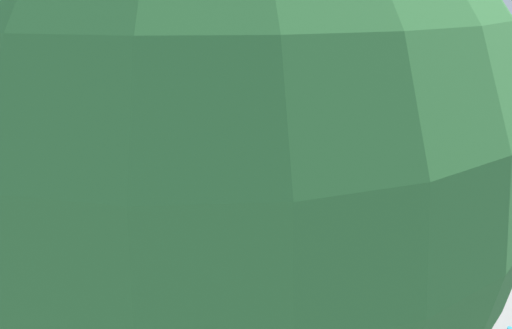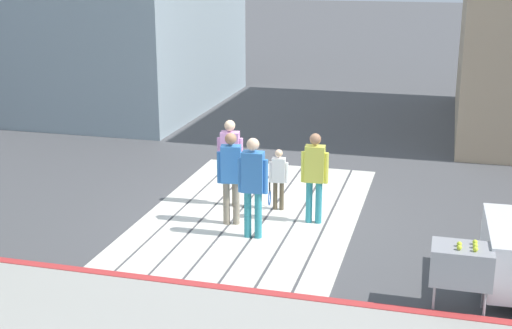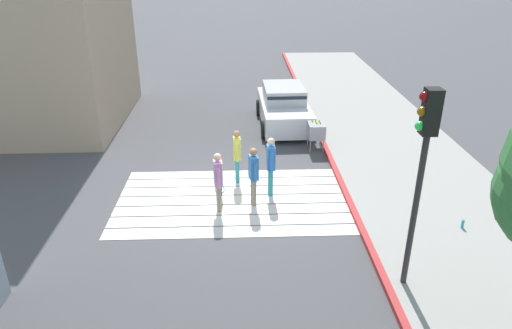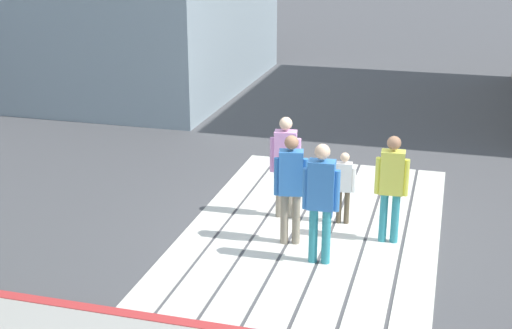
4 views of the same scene
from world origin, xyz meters
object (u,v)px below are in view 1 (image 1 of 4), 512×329
(car_parked_near_curb, at_px, (495,132))
(pedestrian_adult_lead, at_px, (343,160))
(traffic_light_corner, at_px, (298,129))
(pedestrian_adult_side, at_px, (335,145))
(street_tree, at_px, (217,165))
(pedestrian_adult_trailing, at_px, (273,154))
(tennis_ball_cart, at_px, (487,160))
(pedestrian_teen_behind, at_px, (311,161))
(pedestrian_child_with_racket, at_px, (300,158))

(car_parked_near_curb, height_order, pedestrian_adult_lead, pedestrian_adult_lead)
(traffic_light_corner, distance_m, pedestrian_adult_lead, 5.22)
(pedestrian_adult_lead, bearing_deg, pedestrian_adult_side, -42.41)
(street_tree, height_order, pedestrian_adult_lead, street_tree)
(traffic_light_corner, xyz_separation_m, pedestrian_adult_trailing, (3.92, -3.28, -2.07))
(traffic_light_corner, relative_size, tennis_ball_cart, 4.17)
(traffic_light_corner, xyz_separation_m, street_tree, (-1.66, 2.44, 0.59))
(pedestrian_adult_trailing, xyz_separation_m, pedestrian_teen_behind, (-0.94, -0.31, 0.00))
(tennis_ball_cart, xyz_separation_m, pedestrian_adult_lead, (1.80, 3.35, 0.32))
(tennis_ball_cart, bearing_deg, street_tree, 103.26)
(tennis_ball_cart, xyz_separation_m, pedestrian_adult_trailing, (3.24, 4.18, 0.27))
(car_parked_near_curb, bearing_deg, street_tree, 104.61)
(car_parked_near_curb, distance_m, pedestrian_teen_behind, 6.54)
(traffic_light_corner, xyz_separation_m, pedestrian_child_with_racket, (3.92, -4.21, -2.38))
(pedestrian_adult_lead, height_order, pedestrian_adult_trailing, pedestrian_adult_lead)
(pedestrian_adult_lead, bearing_deg, pedestrian_teen_behind, 46.84)
(street_tree, relative_size, pedestrian_adult_trailing, 3.19)
(traffic_light_corner, relative_size, pedestrian_teen_behind, 2.54)
(traffic_light_corner, bearing_deg, pedestrian_child_with_racket, -47.06)
(pedestrian_adult_side, distance_m, pedestrian_teen_behind, 1.46)
(tennis_ball_cart, bearing_deg, pedestrian_adult_lead, 61.66)
(traffic_light_corner, relative_size, pedestrian_adult_lead, 2.43)
(street_tree, distance_m, tennis_ball_cart, 10.59)
(street_tree, xyz_separation_m, pedestrian_adult_lead, (4.14, -6.56, -2.62))
(pedestrian_adult_trailing, relative_size, pedestrian_child_with_racket, 1.42)
(pedestrian_adult_side, bearing_deg, pedestrian_child_with_racket, 57.47)
(car_parked_near_curb, xyz_separation_m, pedestrian_child_with_racket, (2.34, 5.77, -0.08))
(street_tree, distance_m, pedestrian_adult_trailing, 8.42)
(pedestrian_teen_behind, bearing_deg, pedestrian_child_with_racket, -33.54)
(car_parked_near_curb, relative_size, pedestrian_teen_behind, 2.60)
(street_tree, bearing_deg, pedestrian_adult_lead, -57.77)
(pedestrian_adult_trailing, bearing_deg, tennis_ball_cart, -127.77)
(traffic_light_corner, bearing_deg, pedestrian_adult_trailing, -39.96)
(car_parked_near_curb, height_order, pedestrian_adult_side, pedestrian_adult_side)
(tennis_ball_cart, distance_m, pedestrian_child_with_racket, 4.59)
(car_parked_near_curb, distance_m, pedestrian_adult_trailing, 7.09)
(pedestrian_adult_trailing, distance_m, pedestrian_teen_behind, 0.99)
(street_tree, bearing_deg, tennis_ball_cart, -76.74)
(pedestrian_adult_trailing, bearing_deg, pedestrian_child_with_racket, -90.17)
(pedestrian_adult_side, relative_size, pedestrian_teen_behind, 0.99)
(pedestrian_adult_lead, bearing_deg, traffic_light_corner, 121.06)
(street_tree, height_order, pedestrian_child_with_racket, street_tree)
(pedestrian_teen_behind, bearing_deg, pedestrian_adult_side, -72.39)
(pedestrian_adult_lead, height_order, pedestrian_teen_behind, pedestrian_adult_lead)
(traffic_light_corner, distance_m, pedestrian_child_with_racket, 6.22)
(pedestrian_teen_behind, bearing_deg, street_tree, 127.56)
(traffic_light_corner, height_order, pedestrian_adult_trailing, traffic_light_corner)
(pedestrian_adult_trailing, bearing_deg, car_parked_near_curb, -109.28)
(car_parked_near_curb, relative_size, pedestrian_adult_side, 2.64)
(pedestrian_child_with_racket, bearing_deg, pedestrian_adult_lead, 176.52)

